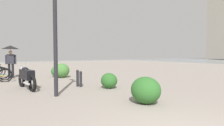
{
  "coord_description": "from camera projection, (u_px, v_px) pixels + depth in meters",
  "views": [
    {
      "loc": [
        -1.41,
        2.44,
        1.48
      ],
      "look_at": [
        8.74,
        -3.96,
        0.89
      ],
      "focal_mm": 28.33,
      "sensor_mm": 36.0,
      "label": 1
    }
  ],
  "objects": [
    {
      "name": "lamppost",
      "position": [
        55.0,
        16.0,
        6.09
      ],
      "size": [
        0.98,
        0.28,
        4.25
      ],
      "color": "#232328",
      "rests_on": "ground"
    },
    {
      "name": "bollard_mid",
      "position": [
        78.0,
        78.0,
        8.11
      ],
      "size": [
        0.13,
        0.13,
        0.77
      ],
      "color": "#232328",
      "rests_on": "ground"
    },
    {
      "name": "bollard_near",
      "position": [
        81.0,
        79.0,
        7.99
      ],
      "size": [
        0.13,
        0.13,
        0.73
      ],
      "color": "#232328",
      "rests_on": "ground"
    },
    {
      "name": "shrub_round",
      "position": [
        109.0,
        81.0,
        7.7
      ],
      "size": [
        0.78,
        0.7,
        0.66
      ],
      "color": "#2D6628",
      "rests_on": "ground"
    },
    {
      "name": "pedestrian",
      "position": [
        11.0,
        52.0,
        11.0
      ],
      "size": [
        1.0,
        1.0,
        2.03
      ],
      "color": "black",
      "rests_on": "ground"
    },
    {
      "name": "shrub_tall",
      "position": [
        57.0,
        71.0,
        11.76
      ],
      "size": [
        0.83,
        0.75,
        0.71
      ],
      "color": "#387533",
      "rests_on": "ground"
    },
    {
      "name": "shrub_wide",
      "position": [
        146.0,
        90.0,
        5.3
      ],
      "size": [
        0.95,
        0.85,
        0.81
      ],
      "color": "#2D6628",
      "rests_on": "ground"
    },
    {
      "name": "motorcycle",
      "position": [
        27.0,
        77.0,
        7.55
      ],
      "size": [
        2.16,
        0.51,
        1.06
      ],
      "color": "black",
      "rests_on": "ground"
    },
    {
      "name": "shrub_low",
      "position": [
        62.0,
        70.0,
        11.27
      ],
      "size": [
        1.05,
        0.95,
        0.89
      ],
      "color": "#477F38",
      "rests_on": "ground"
    }
  ]
}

